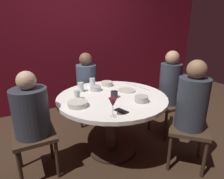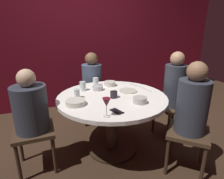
{
  "view_description": "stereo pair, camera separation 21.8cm",
  "coord_description": "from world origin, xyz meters",
  "px_view_note": "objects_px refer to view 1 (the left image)",
  "views": [
    {
      "loc": [
        -0.95,
        -1.84,
        1.49
      ],
      "look_at": [
        0.0,
        0.0,
        0.8
      ],
      "focal_mm": 30.41,
      "sensor_mm": 36.0,
      "label": 1
    },
    {
      "loc": [
        -0.75,
        -1.93,
        1.49
      ],
      "look_at": [
        0.0,
        0.0,
        0.8
      ],
      "focal_mm": 30.41,
      "sensor_mm": 36.0,
      "label": 2
    }
  ],
  "objects_px": {
    "cell_phone": "(121,111)",
    "bowl_serving_large": "(96,88)",
    "seated_diner_left": "(31,114)",
    "dinner_plate": "(126,90)",
    "seated_diner_front_right": "(192,104)",
    "wine_glass": "(113,103)",
    "cup_by_left_diner": "(81,87)",
    "candle_holder": "(114,94)",
    "cup_by_right_diner": "(92,82)",
    "bowl_salad_center": "(78,104)",
    "seated_diner_back": "(86,80)",
    "bowl_small_white": "(141,99)",
    "bowl_sauce_side": "(107,84)",
    "dining_table": "(112,108)",
    "seated_diner_right": "(170,85)",
    "cup_near_candle": "(77,95)"
  },
  "relations": [
    {
      "from": "seated_diner_right",
      "to": "wine_glass",
      "type": "xyz_separation_m",
      "value": [
        -1.12,
        -0.47,
        0.12
      ]
    },
    {
      "from": "seated_diner_right",
      "to": "cup_by_left_diner",
      "type": "height_order",
      "value": "seated_diner_right"
    },
    {
      "from": "candle_holder",
      "to": "seated_diner_right",
      "type": "bearing_deg",
      "value": 3.55
    },
    {
      "from": "bowl_serving_large",
      "to": "cup_by_left_diner",
      "type": "distance_m",
      "value": 0.19
    },
    {
      "from": "bowl_salad_center",
      "to": "cup_by_left_diner",
      "type": "xyz_separation_m",
      "value": [
        0.17,
        0.42,
        0.03
      ]
    },
    {
      "from": "seated_diner_left",
      "to": "dinner_plate",
      "type": "xyz_separation_m",
      "value": [
        1.13,
        0.08,
        0.04
      ]
    },
    {
      "from": "candle_holder",
      "to": "cup_by_right_diner",
      "type": "relative_size",
      "value": 0.89
    },
    {
      "from": "bowl_small_white",
      "to": "seated_diner_back",
      "type": "bearing_deg",
      "value": 99.67
    },
    {
      "from": "cup_by_right_diner",
      "to": "bowl_small_white",
      "type": "bearing_deg",
      "value": -71.42
    },
    {
      "from": "seated_diner_back",
      "to": "seated_diner_left",
      "type": "bearing_deg",
      "value": -45.56
    },
    {
      "from": "seated_diner_back",
      "to": "bowl_sauce_side",
      "type": "height_order",
      "value": "seated_diner_back"
    },
    {
      "from": "cell_phone",
      "to": "cup_by_left_diner",
      "type": "bearing_deg",
      "value": 85.4
    },
    {
      "from": "cell_phone",
      "to": "cup_near_candle",
      "type": "height_order",
      "value": "cup_near_candle"
    },
    {
      "from": "seated_diner_front_right",
      "to": "cup_by_right_diner",
      "type": "height_order",
      "value": "seated_diner_front_right"
    },
    {
      "from": "seated_diner_back",
      "to": "cell_phone",
      "type": "bearing_deg",
      "value": -5.07
    },
    {
      "from": "seated_diner_left",
      "to": "seated_diner_right",
      "type": "distance_m",
      "value": 1.77
    },
    {
      "from": "seated_diner_right",
      "to": "cup_by_right_diner",
      "type": "relative_size",
      "value": 10.91
    },
    {
      "from": "wine_glass",
      "to": "dining_table",
      "type": "bearing_deg",
      "value": 63.45
    },
    {
      "from": "seated_diner_front_right",
      "to": "bowl_serving_large",
      "type": "relative_size",
      "value": 8.65
    },
    {
      "from": "dinner_plate",
      "to": "bowl_serving_large",
      "type": "bearing_deg",
      "value": 150.94
    },
    {
      "from": "wine_glass",
      "to": "bowl_sauce_side",
      "type": "distance_m",
      "value": 0.94
    },
    {
      "from": "seated_diner_back",
      "to": "bowl_small_white",
      "type": "xyz_separation_m",
      "value": [
        0.2,
        -1.17,
        0.06
      ]
    },
    {
      "from": "bowl_sauce_side",
      "to": "seated_diner_left",
      "type": "bearing_deg",
      "value": -158.8
    },
    {
      "from": "candle_holder",
      "to": "wine_glass",
      "type": "distance_m",
      "value": 0.49
    },
    {
      "from": "dining_table",
      "to": "dinner_plate",
      "type": "relative_size",
      "value": 5.69
    },
    {
      "from": "seated_diner_left",
      "to": "bowl_serving_large",
      "type": "xyz_separation_m",
      "value": [
        0.79,
        0.27,
        0.06
      ]
    },
    {
      "from": "bowl_serving_large",
      "to": "bowl_salad_center",
      "type": "relative_size",
      "value": 0.67
    },
    {
      "from": "cup_by_left_diner",
      "to": "dinner_plate",
      "type": "bearing_deg",
      "value": -24.09
    },
    {
      "from": "seated_diner_left",
      "to": "cup_by_right_diner",
      "type": "bearing_deg",
      "value": 29.45
    },
    {
      "from": "seated_diner_front_right",
      "to": "cup_by_left_diner",
      "type": "xyz_separation_m",
      "value": [
        -0.88,
        0.93,
        0.05
      ]
    },
    {
      "from": "seated_diner_left",
      "to": "bowl_salad_center",
      "type": "distance_m",
      "value": 0.45
    },
    {
      "from": "seated_diner_front_right",
      "to": "bowl_sauce_side",
      "type": "xyz_separation_m",
      "value": [
        -0.49,
        1.0,
        0.02
      ]
    },
    {
      "from": "bowl_salad_center",
      "to": "bowl_sauce_side",
      "type": "height_order",
      "value": "bowl_sauce_side"
    },
    {
      "from": "dining_table",
      "to": "bowl_salad_center",
      "type": "relative_size",
      "value": 6.23
    },
    {
      "from": "dining_table",
      "to": "seated_diner_right",
      "type": "distance_m",
      "value": 0.9
    },
    {
      "from": "dining_table",
      "to": "seated_diner_left",
      "type": "bearing_deg",
      "value": 180.0
    },
    {
      "from": "dining_table",
      "to": "seated_diner_back",
      "type": "height_order",
      "value": "seated_diner_back"
    },
    {
      "from": "seated_diner_right",
      "to": "cell_phone",
      "type": "distance_m",
      "value": 1.08
    },
    {
      "from": "bowl_serving_large",
      "to": "candle_holder",
      "type": "bearing_deg",
      "value": -75.01
    },
    {
      "from": "dining_table",
      "to": "cell_phone",
      "type": "bearing_deg",
      "value": -105.28
    },
    {
      "from": "candle_holder",
      "to": "bowl_small_white",
      "type": "xyz_separation_m",
      "value": [
        0.2,
        -0.25,
        -0.01
      ]
    },
    {
      "from": "seated_diner_front_right",
      "to": "wine_glass",
      "type": "height_order",
      "value": "seated_diner_front_right"
    },
    {
      "from": "candle_holder",
      "to": "cell_phone",
      "type": "bearing_deg",
      "value": -106.98
    },
    {
      "from": "seated_diner_right",
      "to": "wine_glass",
      "type": "bearing_deg",
      "value": 22.85
    },
    {
      "from": "seated_diner_back",
      "to": "cup_by_left_diner",
      "type": "distance_m",
      "value": 0.62
    },
    {
      "from": "seated_diner_front_right",
      "to": "wine_glass",
      "type": "relative_size",
      "value": 6.77
    },
    {
      "from": "wine_glass",
      "to": "bowl_serving_large",
      "type": "distance_m",
      "value": 0.77
    },
    {
      "from": "seated_diner_right",
      "to": "seated_diner_front_right",
      "type": "xyz_separation_m",
      "value": [
        -0.28,
        -0.61,
        0.0
      ]
    },
    {
      "from": "cell_phone",
      "to": "bowl_serving_large",
      "type": "xyz_separation_m",
      "value": [
        0.02,
        0.69,
        0.02
      ]
    },
    {
      "from": "bowl_small_white",
      "to": "cup_by_left_diner",
      "type": "distance_m",
      "value": 0.78
    }
  ]
}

